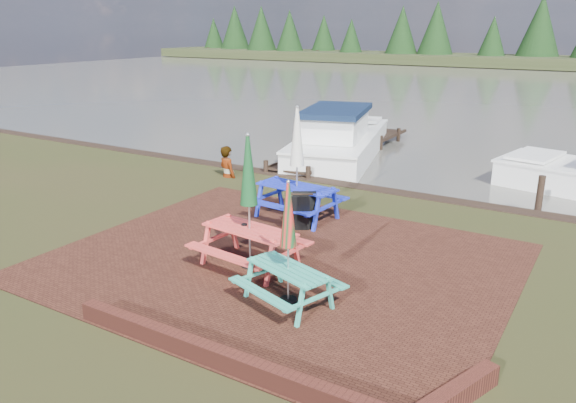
% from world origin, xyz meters
% --- Properties ---
extents(ground, '(120.00, 120.00, 0.00)m').
position_xyz_m(ground, '(0.00, 0.00, 0.00)').
color(ground, '#242C10').
rests_on(ground, ground).
extents(paving, '(9.00, 7.50, 0.02)m').
position_xyz_m(paving, '(0.00, 1.00, 0.01)').
color(paving, '#351811').
rests_on(paving, ground).
extents(brick_wall, '(6.21, 1.79, 0.30)m').
position_xyz_m(brick_wall, '(2.15, -2.42, 0.15)').
color(brick_wall, '#4C1E16').
rests_on(brick_wall, ground).
extents(water, '(120.00, 60.00, 0.02)m').
position_xyz_m(water, '(0.00, 37.00, 0.00)').
color(water, '#49473F').
rests_on(water, ground).
extents(picnic_table_teal, '(1.96, 1.84, 2.21)m').
position_xyz_m(picnic_table_teal, '(1.08, -0.46, 0.77)').
color(picnic_table_teal, teal).
rests_on(picnic_table_teal, ground).
extents(picnic_table_red, '(2.12, 1.93, 2.68)m').
position_xyz_m(picnic_table_red, '(-0.39, 0.49, 0.94)').
color(picnic_table_red, '#E3413A').
rests_on(picnic_table_red, ground).
extents(picnic_table_blue, '(2.17, 1.97, 2.79)m').
position_xyz_m(picnic_table_blue, '(-1.08, 3.52, 0.98)').
color(picnic_table_blue, '#1827B9').
rests_on(picnic_table_blue, ground).
extents(chalkboard, '(0.59, 0.78, 0.90)m').
position_xyz_m(chalkboard, '(-0.56, 2.82, 0.47)').
color(chalkboard, black).
rests_on(chalkboard, ground).
extents(jetty, '(1.76, 9.08, 1.00)m').
position_xyz_m(jetty, '(-3.50, 11.28, 0.11)').
color(jetty, black).
rests_on(jetty, ground).
extents(boat_jetty, '(4.47, 8.06, 2.22)m').
position_xyz_m(boat_jetty, '(-3.46, 10.74, 0.46)').
color(boat_jetty, white).
rests_on(boat_jetty, ground).
extents(person, '(0.84, 0.70, 1.96)m').
position_xyz_m(person, '(-5.04, 5.89, 0.98)').
color(person, gray).
rests_on(person, ground).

